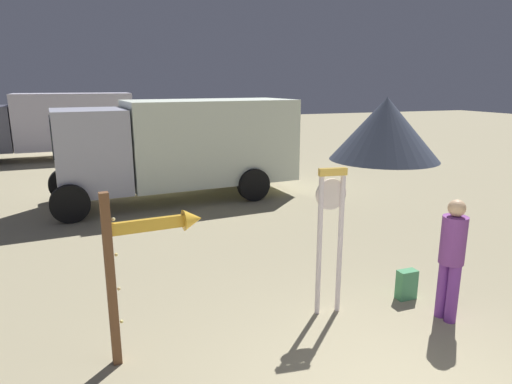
# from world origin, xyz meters

# --- Properties ---
(standing_clock) EXTENTS (0.43, 0.14, 2.09)m
(standing_clock) POSITION_xyz_m (0.26, 2.17, 1.28)
(standing_clock) COLOR silver
(standing_clock) RESTS_ON ground_plane
(arrow_sign) EXTENTS (1.14, 0.27, 2.05)m
(arrow_sign) POSITION_xyz_m (-2.23, 1.99, 1.33)
(arrow_sign) COLOR brown
(arrow_sign) RESTS_ON ground_plane
(person_near_clock) EXTENTS (0.33, 0.33, 1.71)m
(person_near_clock) POSITION_xyz_m (1.69, 1.42, 0.95)
(person_near_clock) COLOR #78389A
(person_near_clock) RESTS_ON ground_plane
(backpack) EXTENTS (0.29, 0.20, 0.45)m
(backpack) POSITION_xyz_m (1.57, 2.10, 0.22)
(backpack) COLOR #4B9B62
(backpack) RESTS_ON ground_plane
(box_truck_near) EXTENTS (6.80, 2.95, 2.73)m
(box_truck_near) POSITION_xyz_m (-0.35, 9.33, 1.54)
(box_truck_near) COLOR white
(box_truck_near) RESTS_ON ground_plane
(box_truck_far) EXTENTS (6.87, 2.60, 2.77)m
(box_truck_far) POSITION_xyz_m (-4.09, 18.03, 1.53)
(box_truck_far) COLOR silver
(box_truck_far) RESTS_ON ground_plane
(dome_tent) EXTENTS (4.59, 4.59, 2.64)m
(dome_tent) POSITION_xyz_m (8.91, 12.75, 1.32)
(dome_tent) COLOR #3A4255
(dome_tent) RESTS_ON ground_plane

